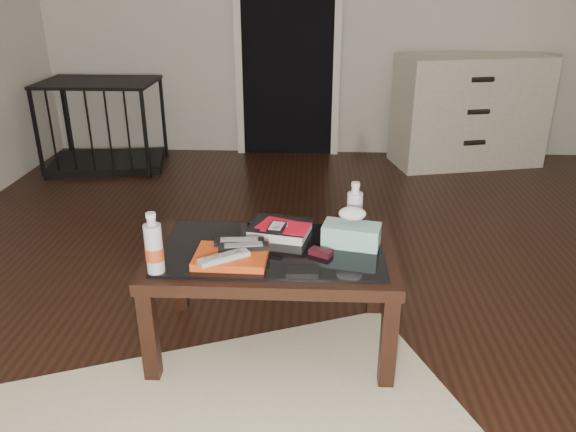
# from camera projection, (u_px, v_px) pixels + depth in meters

# --- Properties ---
(ground) EXTENTS (5.00, 5.00, 0.00)m
(ground) POSITION_uv_depth(u_px,v_px,m) (344.00, 294.00, 2.84)
(ground) COLOR black
(ground) RESTS_ON ground
(doorway) EXTENTS (0.90, 0.08, 2.07)m
(doorway) POSITION_uv_depth(u_px,v_px,m) (288.00, 35.00, 4.72)
(doorway) COLOR black
(doorway) RESTS_ON ground
(coffee_table) EXTENTS (1.00, 0.60, 0.46)m
(coffee_table) POSITION_uv_depth(u_px,v_px,m) (272.00, 262.00, 2.31)
(coffee_table) COLOR black
(coffee_table) RESTS_ON ground
(dresser) EXTENTS (1.28, 0.75, 0.90)m
(dresser) POSITION_uv_depth(u_px,v_px,m) (469.00, 111.00, 4.66)
(dresser) COLOR beige
(dresser) RESTS_ON ground
(pet_crate) EXTENTS (1.00, 0.76, 0.71)m
(pet_crate) POSITION_uv_depth(u_px,v_px,m) (105.00, 139.00, 4.66)
(pet_crate) COLOR black
(pet_crate) RESTS_ON ground
(magazines) EXTENTS (0.29, 0.22, 0.03)m
(magazines) POSITION_uv_depth(u_px,v_px,m) (231.00, 257.00, 2.18)
(magazines) COLOR #CB4013
(magazines) RESTS_ON coffee_table
(remote_silver) EXTENTS (0.19, 0.15, 0.02)m
(remote_silver) POSITION_uv_depth(u_px,v_px,m) (224.00, 257.00, 2.13)
(remote_silver) COLOR #A8A7AC
(remote_silver) RESTS_ON magazines
(remote_black_front) EXTENTS (0.21, 0.08, 0.02)m
(remote_black_front) POSITION_uv_depth(u_px,v_px,m) (244.00, 247.00, 2.21)
(remote_black_front) COLOR black
(remote_black_front) RESTS_ON magazines
(remote_black_back) EXTENTS (0.20, 0.07, 0.02)m
(remote_black_back) POSITION_uv_depth(u_px,v_px,m) (239.00, 241.00, 2.25)
(remote_black_back) COLOR black
(remote_black_back) RESTS_ON magazines
(textbook) EXTENTS (0.29, 0.25, 0.05)m
(textbook) POSITION_uv_depth(u_px,v_px,m) (280.00, 229.00, 2.40)
(textbook) COLOR black
(textbook) RESTS_ON coffee_table
(dvd_mailers) EXTENTS (0.23, 0.20, 0.01)m
(dvd_mailers) POSITION_uv_depth(u_px,v_px,m) (282.00, 225.00, 2.38)
(dvd_mailers) COLOR red
(dvd_mailers) RESTS_ON textbook
(ipod) EXTENTS (0.08, 0.11, 0.02)m
(ipod) POSITION_uv_depth(u_px,v_px,m) (277.00, 227.00, 2.33)
(ipod) COLOR black
(ipod) RESTS_ON dvd_mailers
(flip_phone) EXTENTS (0.10, 0.09, 0.02)m
(flip_phone) POSITION_uv_depth(u_px,v_px,m) (321.00, 252.00, 2.23)
(flip_phone) COLOR black
(flip_phone) RESTS_ON coffee_table
(wallet) EXTENTS (0.12, 0.07, 0.02)m
(wallet) POSITION_uv_depth(u_px,v_px,m) (302.00, 272.00, 2.08)
(wallet) COLOR black
(wallet) RESTS_ON coffee_table
(water_bottle_left) EXTENTS (0.08, 0.08, 0.24)m
(water_bottle_left) POSITION_uv_depth(u_px,v_px,m) (154.00, 243.00, 2.06)
(water_bottle_left) COLOR #B4BCC0
(water_bottle_left) RESTS_ON coffee_table
(water_bottle_right) EXTENTS (0.07, 0.07, 0.24)m
(water_bottle_right) POSITION_uv_depth(u_px,v_px,m) (355.00, 209.00, 2.36)
(water_bottle_right) COLOR silver
(water_bottle_right) RESTS_ON coffee_table
(tissue_box) EXTENTS (0.25, 0.17, 0.09)m
(tissue_box) POSITION_uv_depth(u_px,v_px,m) (351.00, 235.00, 2.30)
(tissue_box) COLOR teal
(tissue_box) RESTS_ON coffee_table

